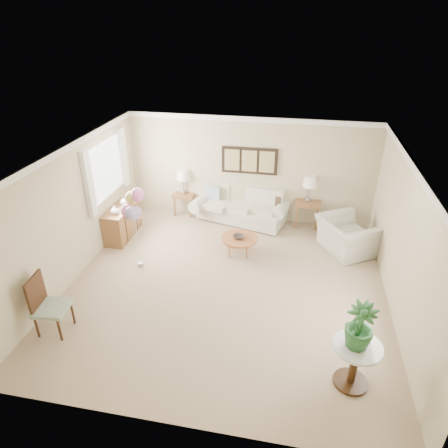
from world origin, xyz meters
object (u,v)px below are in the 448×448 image
(sofa, at_px, (242,207))
(coffee_table, at_px, (239,239))
(balloon_cluster, at_px, (133,207))
(accent_chair, at_px, (47,304))
(armchair, at_px, (346,236))

(sofa, relative_size, coffee_table, 3.22)
(coffee_table, height_order, balloon_cluster, balloon_cluster)
(sofa, xyz_separation_m, accent_chair, (-2.49, -4.56, 0.20))
(armchair, relative_size, balloon_cluster, 0.66)
(balloon_cluster, bearing_deg, sofa, 54.84)
(coffee_table, distance_m, armchair, 2.34)
(armchair, xyz_separation_m, accent_chair, (-4.96, -3.51, 0.16))
(sofa, bearing_deg, armchair, -23.21)
(sofa, distance_m, accent_chair, 5.20)
(sofa, height_order, armchair, sofa)
(accent_chair, relative_size, balloon_cluster, 0.59)
(sofa, bearing_deg, accent_chair, -118.65)
(coffee_table, distance_m, accent_chair, 3.99)
(sofa, height_order, accent_chair, accent_chair)
(sofa, bearing_deg, coffee_table, -83.31)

